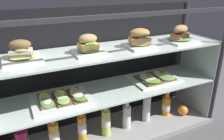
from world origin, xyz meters
The scene contains 20 objects.
ground_plane centered at (0.00, 0.00, -0.01)m, with size 6.00×6.00×0.02m, color #575456.
case_base_deck centered at (0.00, 0.00, 0.02)m, with size 1.52×0.41×0.04m, color #A39F9E.
case_frame centered at (0.00, 0.13, 0.47)m, with size 1.52×0.41×0.87m.
riser_lower_tier centered at (0.00, 0.00, 0.19)m, with size 1.47×0.35×0.31m.
shelf_lower_glass centered at (0.00, 0.00, 0.35)m, with size 1.48×0.36×0.01m, color silver.
riser_upper_tier centered at (0.00, 0.00, 0.49)m, with size 1.47×0.35×0.26m.
shelf_upper_glass centered at (0.00, 0.00, 0.62)m, with size 1.48×0.36×0.01m, color silver.
plated_roll_sandwich_far_right centered at (-0.51, 0.02, 0.67)m, with size 0.19×0.19×0.11m.
plated_roll_sandwich_right_of_center centered at (-0.16, -0.02, 0.67)m, with size 0.18×0.18×0.11m.
plated_roll_sandwich_far_left centered at (0.17, -0.04, 0.68)m, with size 0.17×0.17×0.12m.
plated_roll_sandwich_near_left_corner centered at (0.50, -0.04, 0.67)m, with size 0.20×0.20×0.11m.
open_sandwich_tray_mid_left centered at (-0.34, -0.02, 0.38)m, with size 0.34×0.25×0.06m.
open_sandwich_tray_center centered at (0.34, -0.01, 0.38)m, with size 0.34×0.26×0.06m.
juice_bottle_back_center centered at (-0.40, -0.01, 0.14)m, with size 0.06×0.06×0.24m.
juice_bottle_front_right_end centered at (-0.22, -0.01, 0.14)m, with size 0.06×0.06×0.23m.
juice_bottle_front_middle centered at (-0.06, -0.02, 0.14)m, with size 0.06×0.06×0.23m.
juice_bottle_near_post centered at (0.11, -0.01, 0.12)m, with size 0.06×0.06×0.23m.
juice_bottle_back_left centered at (0.28, 0.00, 0.14)m, with size 0.06×0.06×0.24m.
juice_bottle_front_left_end centered at (0.47, 0.00, 0.12)m, with size 0.07×0.07×0.21m.
orange_fruit_beside_bottles centered at (0.59, -0.06, 0.08)m, with size 0.08×0.08×0.08m, color orange.
Camera 1 is at (-0.57, -1.16, 1.01)m, focal length 35.44 mm.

